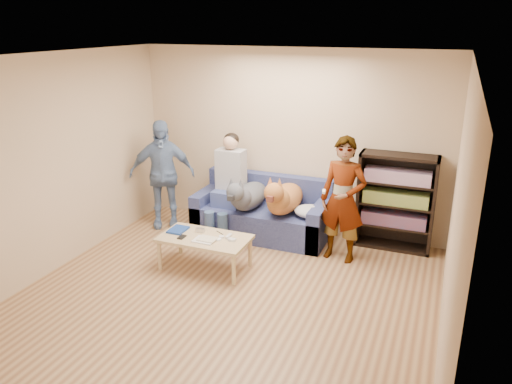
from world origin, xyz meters
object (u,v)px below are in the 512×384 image
at_px(person_seated, 228,181).
at_px(coffee_table, 205,240).
at_px(dog_tan, 283,198).
at_px(person_standing_left, 162,174).
at_px(sofa, 263,215).
at_px(dog_gray, 247,196).
at_px(person_standing_right, 343,200).
at_px(notebook_blue, 178,230).
at_px(bookshelf, 396,200).
at_px(camera_silver, 200,230).

distance_m(person_seated, coffee_table, 1.23).
distance_m(person_seated, dog_tan, 0.85).
xyz_separation_m(person_standing_left, sofa, (1.48, 0.26, -0.52)).
height_order(person_standing_left, dog_gray, person_standing_left).
bearing_deg(person_standing_right, coffee_table, -141.61).
relative_size(person_standing_right, dog_tan, 1.37).
xyz_separation_m(person_standing_right, notebook_blue, (-1.90, -0.84, -0.37)).
height_order(person_standing_left, bookshelf, person_standing_left).
relative_size(camera_silver, dog_gray, 0.09).
xyz_separation_m(sofa, bookshelf, (1.80, 0.23, 0.40)).
distance_m(person_standing_left, dog_tan, 1.85).
relative_size(camera_silver, person_seated, 0.07).
xyz_separation_m(sofa, dog_tan, (0.36, -0.17, 0.36)).
distance_m(dog_tan, bookshelf, 1.50).
height_order(person_standing_left, coffee_table, person_standing_left).
xyz_separation_m(person_standing_left, camera_silver, (1.09, -0.89, -0.36)).
height_order(person_standing_right, coffee_table, person_standing_right).
bearing_deg(notebook_blue, person_seated, 79.88).
bearing_deg(person_standing_left, person_seated, -20.74).
bearing_deg(notebook_blue, sofa, 61.01).
relative_size(person_standing_left, dog_tan, 1.37).
xyz_separation_m(camera_silver, bookshelf, (2.20, 1.39, 0.23)).
distance_m(camera_silver, bookshelf, 2.61).
height_order(notebook_blue, camera_silver, camera_silver).
xyz_separation_m(sofa, person_seated, (-0.48, -0.13, 0.49)).
distance_m(camera_silver, dog_gray, 0.98).
bearing_deg(sofa, person_standing_right, -17.41).
height_order(person_standing_left, sofa, person_standing_left).
bearing_deg(coffee_table, sofa, 77.68).
relative_size(notebook_blue, coffee_table, 0.24).
bearing_deg(dog_gray, camera_silver, -104.69).
bearing_deg(camera_silver, person_standing_left, 140.66).
bearing_deg(person_seated, dog_gray, -16.18).
bearing_deg(person_standing_left, person_standing_right, -31.01).
relative_size(person_standing_right, camera_silver, 14.63).
relative_size(notebook_blue, dog_tan, 0.22).
bearing_deg(person_standing_right, camera_silver, -146.88).
distance_m(person_standing_left, notebook_blue, 1.31).
bearing_deg(dog_tan, bookshelf, 15.73).
relative_size(notebook_blue, sofa, 0.14).
distance_m(notebook_blue, person_seated, 1.17).
xyz_separation_m(person_standing_left, bookshelf, (3.28, 0.50, -0.12)).
height_order(person_standing_right, dog_tan, person_standing_right).
xyz_separation_m(notebook_blue, dog_tan, (1.03, 1.05, 0.21)).
relative_size(person_standing_left, camera_silver, 14.61).
height_order(notebook_blue, sofa, sofa).
height_order(camera_silver, person_seated, person_seated).
height_order(camera_silver, dog_tan, dog_tan).
xyz_separation_m(person_standing_left, notebook_blue, (0.81, -0.96, -0.37)).
xyz_separation_m(dog_tan, coffee_table, (-0.63, -1.10, -0.27)).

